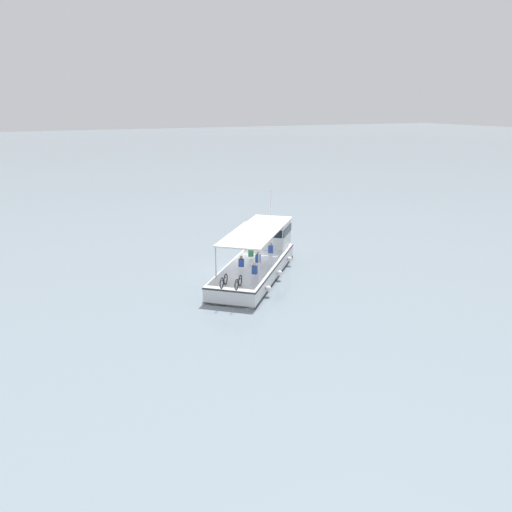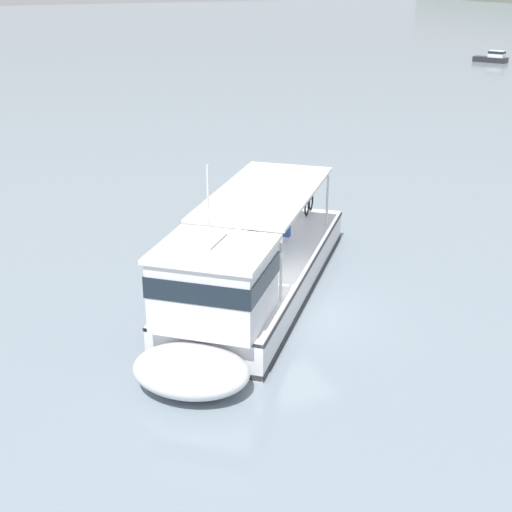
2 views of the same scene
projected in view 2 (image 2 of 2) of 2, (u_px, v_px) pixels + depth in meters
ground_plane at (289, 314)px, 21.60m from camera, size 400.00×400.00×0.00m
ferry_main at (246, 280)px, 21.42m from camera, size 11.67×10.61×5.32m
motorboat_mid_channel at (493, 57)px, 78.65m from camera, size 3.77×2.90×1.26m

